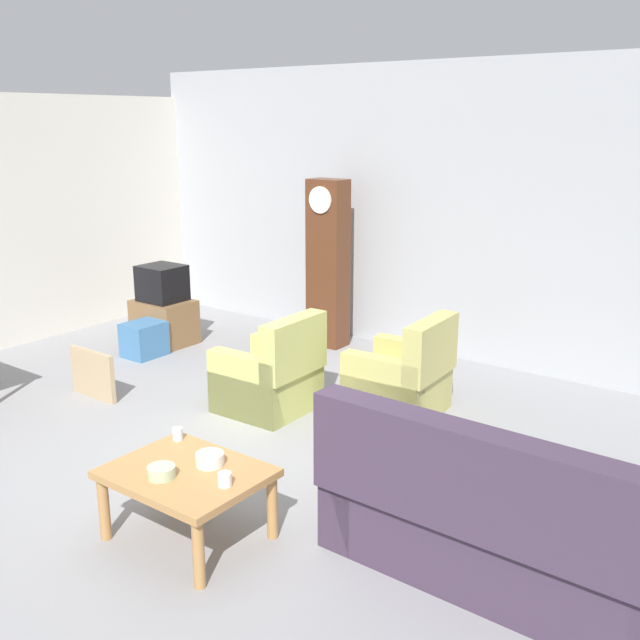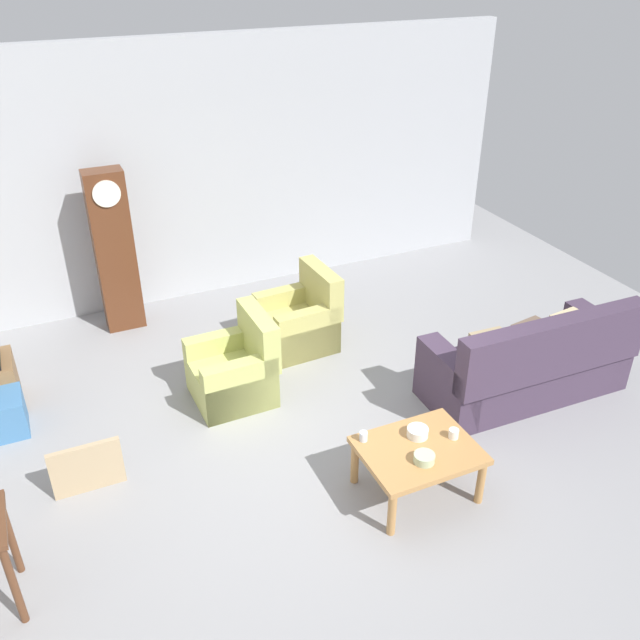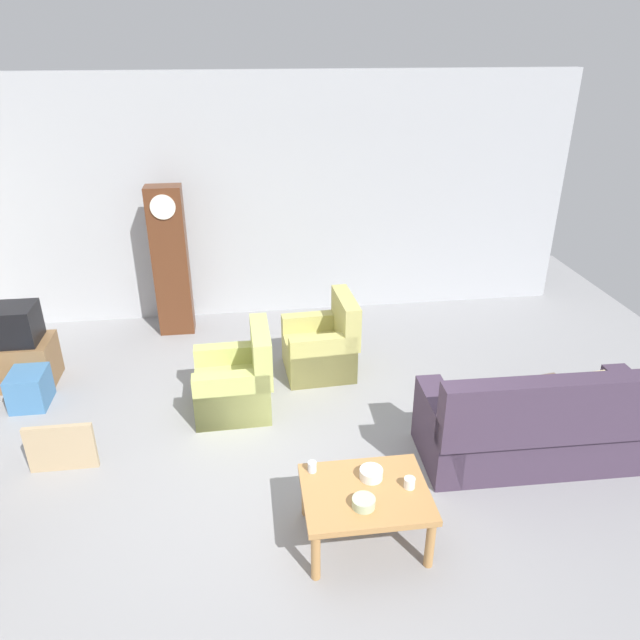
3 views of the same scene
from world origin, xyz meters
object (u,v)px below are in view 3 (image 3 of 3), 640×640
Objects in this scene: armchair_olive_near at (237,383)px; storage_box_blue at (30,389)px; cup_blue_rimmed at (312,467)px; couch_floral at (539,427)px; bowl_shallow_green at (364,502)px; grandfather_clock at (171,262)px; tv_stand_cabinet at (24,362)px; coffee_table_wood at (365,498)px; bowl_white_stacked at (371,474)px; framed_picture_leaning at (61,448)px; cup_white_porcelain at (409,483)px; armchair_olive_far at (323,347)px; tv_crt at (14,324)px.

storage_box_blue is (-2.19, 0.37, -0.11)m from armchair_olive_near.
armchair_olive_near is 10.68× the size of cup_blue_rimmed.
couch_floral is 2.04m from bowl_shallow_green.
cup_blue_rimmed is (1.37, -3.63, -0.46)m from grandfather_clock.
tv_stand_cabinet is 7.90× the size of cup_blue_rimmed.
coffee_table_wood is at bearing -65.95° from grandfather_clock.
bowl_shallow_green is at bearing -41.88° from tv_stand_cabinet.
coffee_table_wood is 0.19m from bowl_white_stacked.
framed_picture_leaning is 3.46× the size of bowl_shallow_green.
tv_stand_cabinet is at bearing 139.69° from cup_blue_rimmed.
grandfather_clock reaches higher than bowl_white_stacked.
cup_white_porcelain is at bearing -28.26° from bowl_white_stacked.
tv_stand_cabinet is (-2.38, 0.84, -0.04)m from armchair_olive_near.
cup_white_porcelain is at bearing -37.27° from tv_stand_cabinet.
storage_box_blue is at bearing 141.41° from bowl_shallow_green.
bowl_white_stacked is (0.04, -2.47, 0.21)m from armchair_olive_far.
tv_stand_cabinet is at bearing 138.12° from bowl_shallow_green.
tv_crt is at bearing 176.92° from armchair_olive_far.
armchair_olive_far reaches higher than coffee_table_wood.
cup_blue_rimmed reaches higher than tv_stand_cabinet.
bowl_white_stacked reaches higher than framed_picture_leaning.
grandfather_clock is at bearing 34.76° from tv_crt.
bowl_shallow_green is (-0.05, -0.16, 0.11)m from coffee_table_wood.
tv_crt reaches higher than armchair_olive_near.
armchair_olive_far is 2.48m from bowl_white_stacked.
couch_floral is 24.77× the size of cup_white_porcelain.
couch_floral is 2.20m from cup_blue_rimmed.
couch_floral reaches higher than tv_stand_cabinet.
tv_crt is at bearing 116.27° from framed_picture_leaning.
tv_crt is at bearing 0.00° from tv_stand_cabinet.
tv_stand_cabinet is 1.58× the size of storage_box_blue.
framed_picture_leaning is (-2.57, -1.44, -0.07)m from armchair_olive_far.
grandfather_clock is 2.94m from framed_picture_leaning.
coffee_table_wood is 4.32m from grandfather_clock.
grandfather_clock is 2.26m from storage_box_blue.
grandfather_clock reaches higher than cup_white_porcelain.
bowl_shallow_green is at bearing -28.13° from framed_picture_leaning.
couch_floral is at bearing -46.95° from armchair_olive_far.
grandfather_clock is 4.43m from bowl_shallow_green.
tv_crt reaches higher than armchair_olive_far.
armchair_olive_far is (-1.74, 1.86, -0.05)m from couch_floral.
armchair_olive_far is 2.30m from grandfather_clock.
grandfather_clock is 4.45m from cup_white_porcelain.
armchair_olive_near is 1.79m from cup_blue_rimmed.
couch_floral reaches higher than coffee_table_wood.
grandfather_clock reaches higher than bowl_shallow_green.
armchair_olive_near is 1.53× the size of framed_picture_leaning.
coffee_table_wood is at bearing 179.44° from cup_white_porcelain.
framed_picture_leaning is 2.83m from bowl_white_stacked.
framed_picture_leaning is at bearing -63.73° from tv_stand_cabinet.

